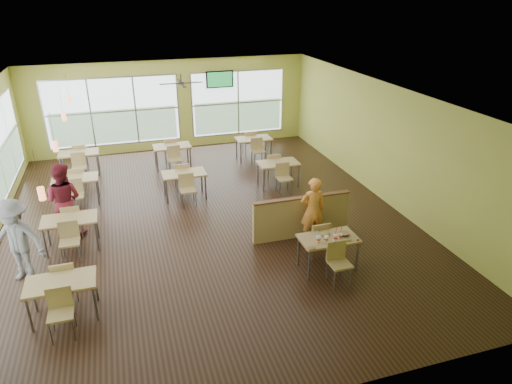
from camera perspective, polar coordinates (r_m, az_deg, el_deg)
room at (r=11.27m, az=-6.59°, el=3.89°), size 12.00×12.04×3.20m
window_bays at (r=14.09m, az=-19.73°, el=6.26°), size 9.24×10.24×2.38m
main_table at (r=9.67m, az=9.03°, el=-6.26°), size 1.22×1.52×0.87m
half_wall_divider at (r=10.87m, az=5.71°, el=-3.08°), size 2.40×0.14×1.04m
dining_tables at (r=13.08m, az=-12.36°, el=1.86°), size 6.92×8.72×0.87m
pendant_lights at (r=11.57m, az=-23.33°, el=7.05°), size 0.11×7.31×0.86m
ceiling_fan at (r=13.77m, az=-9.34°, el=13.30°), size 1.25×1.25×0.29m
tv_backwall at (r=16.99m, az=-4.57°, el=13.86°), size 1.00×0.07×0.60m
man_plaid at (r=10.55m, az=7.10°, el=-2.31°), size 0.62×0.44×1.61m
patron_maroon at (r=11.67m, az=-22.94°, el=-0.90°), size 1.07×0.96×1.82m
patron_grey at (r=10.30m, az=-27.79°, el=-5.37°), size 1.31×1.05×1.77m
cup_blue at (r=9.39m, az=7.81°, el=-5.83°), size 0.10×0.10×0.35m
cup_yellow at (r=9.42m, az=8.77°, el=-5.79°), size 0.09×0.09×0.34m
cup_red_near at (r=9.50m, az=9.91°, el=-5.59°), size 0.10×0.10×0.36m
cup_red_far at (r=9.58m, az=10.50°, el=-5.42°), size 0.08×0.08×0.31m
food_basket at (r=9.74m, az=10.97°, el=-5.15°), size 0.22×0.22×0.05m
ketchup_cup at (r=9.62m, az=12.63°, el=-5.86°), size 0.05×0.05×0.02m
wrapper_left at (r=9.17m, az=6.97°, el=-6.92°), size 0.20×0.19×0.04m
wrapper_mid at (r=9.68m, az=8.64°, el=-5.19°), size 0.25×0.23×0.06m
wrapper_right at (r=9.57m, az=11.49°, el=-5.85°), size 0.14×0.13×0.03m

